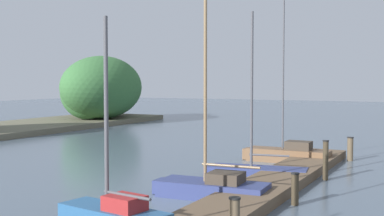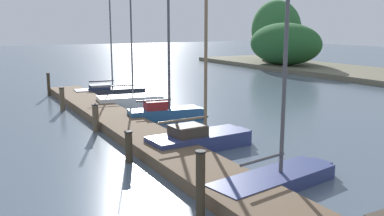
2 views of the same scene
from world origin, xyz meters
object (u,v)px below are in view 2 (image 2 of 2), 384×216
(sailboat_4, at_px, (278,175))
(mooring_piling_4, at_px, (200,184))
(sailboat_2, at_px, (166,112))
(sailboat_0, at_px, (110,90))
(mooring_piling_3, at_px, (129,147))
(mooring_piling_0, at_px, (49,84))
(mooring_piling_1, at_px, (62,99))
(mooring_piling_2, at_px, (96,118))
(sailboat_1, at_px, (131,100))
(sailboat_3, at_px, (201,137))

(sailboat_4, relative_size, mooring_piling_4, 4.25)
(mooring_piling_4, bearing_deg, sailboat_2, 159.29)
(sailboat_0, xyz_separation_m, mooring_piling_3, (12.48, -3.41, 0.20))
(mooring_piling_0, height_order, mooring_piling_1, mooring_piling_0)
(sailboat_4, relative_size, mooring_piling_2, 5.81)
(sailboat_0, bearing_deg, mooring_piling_3, -98.83)
(sailboat_2, distance_m, mooring_piling_4, 9.36)
(mooring_piling_4, bearing_deg, sailboat_0, 168.62)
(sailboat_1, bearing_deg, mooring_piling_2, -118.40)
(sailboat_1, distance_m, mooring_piling_4, 13.10)
(sailboat_1, xyz_separation_m, mooring_piling_1, (-0.58, -3.30, 0.23))
(sailboat_0, relative_size, mooring_piling_0, 4.56)
(sailboat_1, relative_size, mooring_piling_0, 5.40)
(mooring_piling_0, relative_size, mooring_piling_3, 1.38)
(mooring_piling_3, bearing_deg, mooring_piling_0, 179.16)
(mooring_piling_1, bearing_deg, sailboat_3, 17.13)
(sailboat_0, distance_m, sailboat_1, 4.03)
(sailboat_3, bearing_deg, mooring_piling_3, -177.44)
(mooring_piling_3, distance_m, mooring_piling_4, 4.24)
(mooring_piling_4, bearing_deg, mooring_piling_2, 178.92)
(mooring_piling_0, bearing_deg, sailboat_2, 18.51)
(sailboat_1, distance_m, mooring_piling_0, 6.26)
(sailboat_3, xyz_separation_m, mooring_piling_4, (4.51, -2.61, 0.35))
(mooring_piling_0, bearing_deg, mooring_piling_1, -2.99)
(sailboat_0, relative_size, mooring_piling_2, 5.61)
(sailboat_0, bearing_deg, mooring_piling_4, -94.94)
(mooring_piling_0, xyz_separation_m, mooring_piling_4, (18.15, -0.16, 0.07))
(sailboat_2, distance_m, mooring_piling_3, 5.62)
(sailboat_0, height_order, mooring_piling_3, sailboat_0)
(mooring_piling_2, bearing_deg, mooring_piling_1, -177.03)
(sailboat_1, height_order, mooring_piling_0, sailboat_1)
(sailboat_4, height_order, mooring_piling_1, sailboat_4)
(sailboat_2, relative_size, mooring_piling_0, 3.94)
(mooring_piling_4, bearing_deg, sailboat_4, 102.52)
(sailboat_0, distance_m, sailboat_4, 16.16)
(mooring_piling_1, relative_size, mooring_piling_3, 1.18)
(sailboat_3, height_order, sailboat_4, sailboat_3)
(sailboat_1, relative_size, mooring_piling_3, 7.45)
(mooring_piling_0, distance_m, mooring_piling_4, 18.15)
(sailboat_3, height_order, mooring_piling_3, sailboat_3)
(sailboat_3, relative_size, mooring_piling_2, 6.74)
(mooring_piling_0, relative_size, mooring_piling_2, 1.23)
(mooring_piling_4, bearing_deg, sailboat_3, 149.98)
(sailboat_1, bearing_deg, sailboat_2, -81.33)
(sailboat_0, xyz_separation_m, sailboat_1, (4.02, -0.15, 0.06))
(sailboat_0, relative_size, sailboat_1, 0.84)
(sailboat_3, relative_size, mooring_piling_4, 4.94)
(sailboat_3, bearing_deg, sailboat_1, 82.41)
(mooring_piling_0, bearing_deg, sailboat_3, 10.16)
(sailboat_4, relative_size, mooring_piling_0, 4.72)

